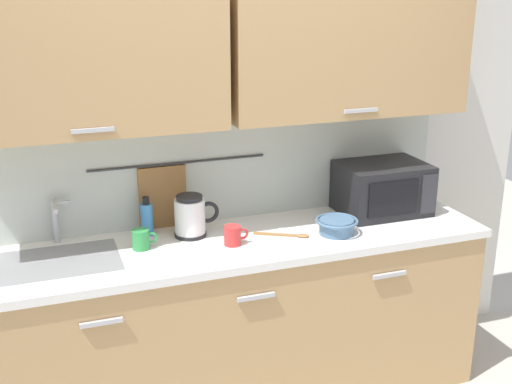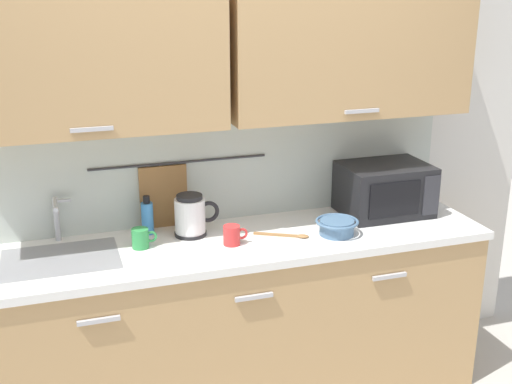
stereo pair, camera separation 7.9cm
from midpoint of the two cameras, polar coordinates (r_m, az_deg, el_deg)
counter_unit at (r=3.38m, az=-2.65°, el=-11.13°), size 2.53×0.64×0.90m
back_wall_assembly at (r=3.23m, az=-3.98°, el=7.64°), size 3.70×0.41×2.50m
sink_faucet at (r=3.23m, az=-17.74°, el=-1.99°), size 0.09×0.17×0.22m
microwave at (r=3.57m, az=10.33°, el=0.34°), size 0.46×0.35×0.27m
electric_kettle at (r=3.22m, az=-6.41°, el=-2.11°), size 0.23×0.16×0.21m
dish_soap_bottle at (r=3.27m, az=-10.18°, el=-2.26°), size 0.06×0.06×0.20m
mug_near_sink at (r=3.12m, az=-10.68°, el=-4.08°), size 0.12×0.08×0.09m
mixing_bowl at (r=3.26m, az=6.34°, el=-2.90°), size 0.21×0.21×0.08m
mug_by_kettle at (r=3.11m, az=-2.75°, el=-3.80°), size 0.12×0.08×0.09m
wooden_spoon at (r=3.23m, az=2.12°, el=-3.77°), size 0.26×0.16×0.01m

